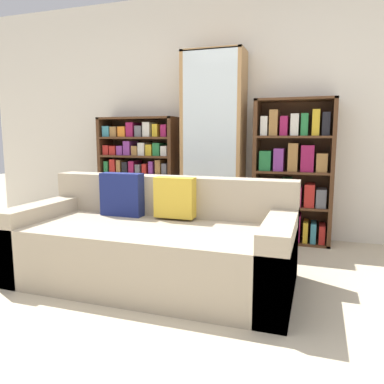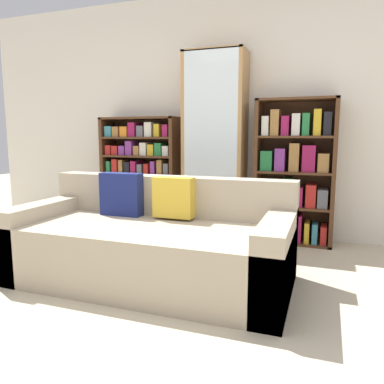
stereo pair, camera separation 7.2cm
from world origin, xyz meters
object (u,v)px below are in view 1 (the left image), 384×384
bookshelf_right (293,175)px  bookshelf_left (139,175)px  couch (153,244)px  wine_bottle (248,241)px  display_cabinet (214,147)px

bookshelf_right → bookshelf_left: bearing=-180.0°
bookshelf_left → couch: bearing=-59.9°
wine_bottle → display_cabinet: bearing=126.5°
bookshelf_left → display_cabinet: 0.99m
couch → bookshelf_left: 1.73m
bookshelf_left → bookshelf_right: 1.78m
couch → bookshelf_left: size_ratio=1.59×
bookshelf_left → bookshelf_right: size_ratio=0.89×
bookshelf_left → bookshelf_right: bookshelf_right is taller
bookshelf_left → display_cabinet: bearing=-1.0°
bookshelf_right → wine_bottle: (-0.33, -0.73, -0.55)m
display_cabinet → wine_bottle: size_ratio=5.01×
display_cabinet → bookshelf_right: size_ratio=1.35×
couch → display_cabinet: size_ratio=1.05×
couch → display_cabinet: display_cabinet is taller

